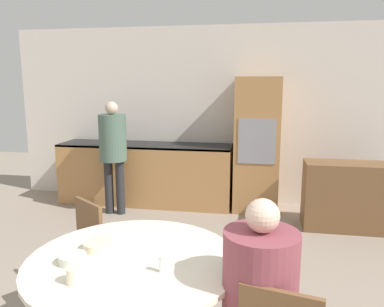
% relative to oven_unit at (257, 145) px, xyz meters
% --- Properties ---
extents(wall_back, '(6.36, 0.05, 2.60)m').
position_rel_oven_unit_xyz_m(wall_back, '(-0.56, 0.34, 0.37)').
color(wall_back, silver).
rests_on(wall_back, ground_plane).
extents(kitchen_counter, '(2.55, 0.60, 0.90)m').
position_rel_oven_unit_xyz_m(kitchen_counter, '(-1.62, -0.01, -0.47)').
color(kitchen_counter, '#AD7A47').
rests_on(kitchen_counter, ground_plane).
extents(oven_unit, '(0.61, 0.59, 1.86)m').
position_rel_oven_unit_xyz_m(oven_unit, '(0.00, 0.00, 0.00)').
color(oven_unit, '#AD7A47').
rests_on(oven_unit, ground_plane).
extents(sideboard, '(1.18, 0.45, 0.83)m').
position_rel_oven_unit_xyz_m(sideboard, '(1.18, -0.56, -0.52)').
color(sideboard, brown).
rests_on(sideboard, ground_plane).
extents(dining_table, '(1.24, 1.24, 0.77)m').
position_rel_oven_unit_xyz_m(dining_table, '(-0.68, -3.28, -0.39)').
color(dining_table, brown).
rests_on(dining_table, ground_plane).
extents(chair_far_left, '(0.56, 0.56, 0.87)m').
position_rel_oven_unit_xyz_m(chair_far_left, '(-1.33, -2.69, -0.45)').
color(chair_far_left, brown).
rests_on(chair_far_left, ground_plane).
extents(person_seated, '(0.38, 0.46, 1.22)m').
position_rel_oven_unit_xyz_m(person_seated, '(0.05, -3.48, -0.23)').
color(person_seated, '#262628').
rests_on(person_seated, ground_plane).
extents(person_standing, '(0.36, 0.36, 1.54)m').
position_rel_oven_unit_xyz_m(person_standing, '(-1.90, -0.53, 0.02)').
color(person_standing, '#262628').
rests_on(person_standing, ground_plane).
extents(cup, '(0.08, 0.08, 0.08)m').
position_rel_oven_unit_xyz_m(cup, '(-0.88, -3.60, -0.12)').
color(cup, beige).
rests_on(cup, dining_table).
extents(bowl_near, '(0.19, 0.19, 0.05)m').
position_rel_oven_unit_xyz_m(bowl_near, '(-0.93, -3.21, -0.14)').
color(bowl_near, beige).
rests_on(bowl_near, dining_table).
extents(bowl_centre, '(0.16, 0.16, 0.05)m').
position_rel_oven_unit_xyz_m(bowl_centre, '(-0.99, -3.40, -0.14)').
color(bowl_centre, silver).
rests_on(bowl_centre, dining_table).
extents(salt_shaker, '(0.03, 0.03, 0.09)m').
position_rel_oven_unit_xyz_m(salt_shaker, '(-0.47, -3.41, -0.12)').
color(salt_shaker, white).
rests_on(salt_shaker, dining_table).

